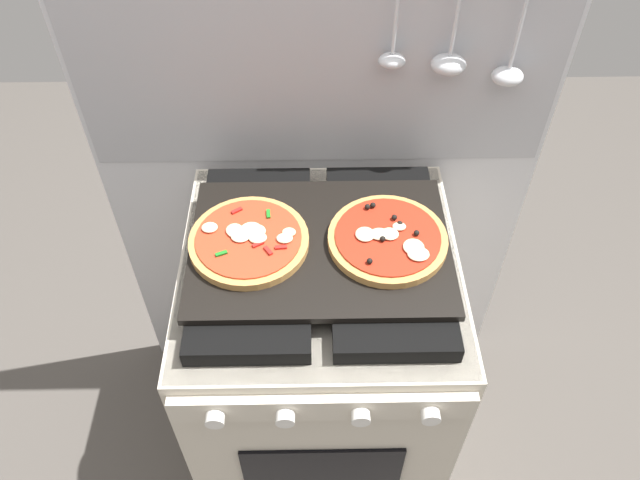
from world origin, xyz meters
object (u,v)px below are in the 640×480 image
at_px(pizza_left, 249,239).
at_px(pizza_right, 388,239).
at_px(baking_tray, 320,246).
at_px(stove, 320,362).

height_order(pizza_left, pizza_right, pizza_right).
bearing_deg(pizza_left, baking_tray, -1.33).
distance_m(baking_tray, pizza_left, 0.15).
xyz_separation_m(baking_tray, pizza_left, (-0.15, 0.00, 0.02)).
height_order(baking_tray, pizza_right, pizza_right).
relative_size(stove, baking_tray, 1.67).
distance_m(baking_tray, pizza_right, 0.14).
bearing_deg(stove, pizza_right, 0.36).
xyz_separation_m(stove, pizza_left, (-0.15, 0.01, 0.48)).
xyz_separation_m(baking_tray, pizza_right, (0.14, -0.00, 0.02)).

